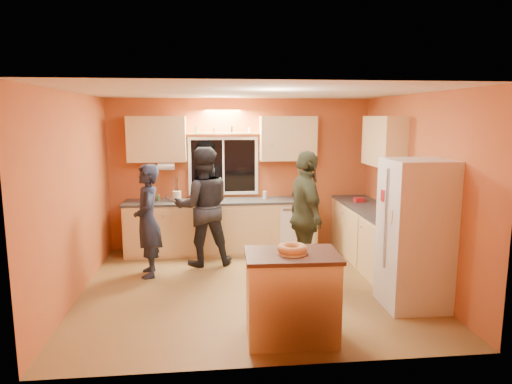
{
  "coord_description": "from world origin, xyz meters",
  "views": [
    {
      "loc": [
        -0.57,
        -5.87,
        2.3
      ],
      "look_at": [
        0.1,
        0.4,
        1.25
      ],
      "focal_mm": 32.0,
      "sensor_mm": 36.0,
      "label": 1
    }
  ],
  "objects": [
    {
      "name": "room_shell",
      "position": [
        0.12,
        0.41,
        1.62
      ],
      "size": [
        4.54,
        4.04,
        2.61
      ],
      "color": "#B0502D",
      "rests_on": "ground"
    },
    {
      "name": "person_center",
      "position": [
        -0.65,
        1.08,
        0.92
      ],
      "size": [
        0.97,
        0.79,
        1.84
      ],
      "primitive_type": "imported",
      "rotation": [
        0.0,
        0.0,
        3.25
      ],
      "color": "black",
      "rests_on": "ground"
    },
    {
      "name": "person_left",
      "position": [
        -1.44,
        0.64,
        0.82
      ],
      "size": [
        0.48,
        0.65,
        1.63
      ],
      "primitive_type": "imported",
      "rotation": [
        0.0,
        0.0,
        -1.42
      ],
      "color": "black",
      "rests_on": "ground"
    },
    {
      "name": "back_counter",
      "position": [
        0.01,
        1.7,
        0.45
      ],
      "size": [
        4.23,
        0.62,
        0.9
      ],
      "color": "tan",
      "rests_on": "ground"
    },
    {
      "name": "bundt_pastry",
      "position": [
        0.27,
        -1.47,
        0.97
      ],
      "size": [
        0.31,
        0.31,
        0.09
      ],
      "primitive_type": "torus",
      "color": "#AF7F48",
      "rests_on": "island"
    },
    {
      "name": "mixing_bowl",
      "position": [
        1.1,
        1.68,
        0.94
      ],
      "size": [
        0.42,
        0.42,
        0.08
      ],
      "primitive_type": "imported",
      "rotation": [
        0.0,
        0.0,
        0.29
      ],
      "color": "black",
      "rests_on": "back_counter"
    },
    {
      "name": "red_box",
      "position": [
        1.91,
        1.3,
        0.94
      ],
      "size": [
        0.17,
        0.14,
        0.07
      ],
      "primitive_type": "cube",
      "rotation": [
        0.0,
        0.0,
        0.12
      ],
      "color": "#A8191E",
      "rests_on": "right_counter"
    },
    {
      "name": "person_right",
      "position": [
        0.78,
        0.2,
        0.92
      ],
      "size": [
        0.55,
        1.12,
        1.84
      ],
      "primitive_type": "imported",
      "rotation": [
        0.0,
        0.0,
        1.67
      ],
      "color": "#2F3723",
      "rests_on": "ground"
    },
    {
      "name": "right_counter",
      "position": [
        1.95,
        0.5,
        0.45
      ],
      "size": [
        0.62,
        1.84,
        0.9
      ],
      "color": "tan",
      "rests_on": "ground"
    },
    {
      "name": "island",
      "position": [
        0.27,
        -1.47,
        0.47
      ],
      "size": [
        0.98,
        0.68,
        0.92
      ],
      "rotation": [
        0.0,
        0.0,
        -0.04
      ],
      "color": "tan",
      "rests_on": "ground"
    },
    {
      "name": "refrigerator",
      "position": [
        1.89,
        -0.8,
        0.9
      ],
      "size": [
        0.72,
        0.7,
        1.8
      ],
      "primitive_type": "cube",
      "color": "silver",
      "rests_on": "ground"
    },
    {
      "name": "utensil_crock",
      "position": [
        -1.09,
        1.68,
        0.99
      ],
      "size": [
        0.14,
        0.14,
        0.17
      ],
      "primitive_type": "cylinder",
      "color": "beige",
      "rests_on": "back_counter"
    },
    {
      "name": "ground",
      "position": [
        0.0,
        0.0,
        0.0
      ],
      "size": [
        4.5,
        4.5,
        0.0
      ],
      "primitive_type": "plane",
      "color": "brown",
      "rests_on": "ground"
    },
    {
      "name": "potted_plant",
      "position": [
        2.03,
        -0.1,
        1.04
      ],
      "size": [
        0.28,
        0.25,
        0.27
      ],
      "primitive_type": "imported",
      "rotation": [
        0.0,
        0.0,
        -0.16
      ],
      "color": "gray",
      "rests_on": "right_counter"
    }
  ]
}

